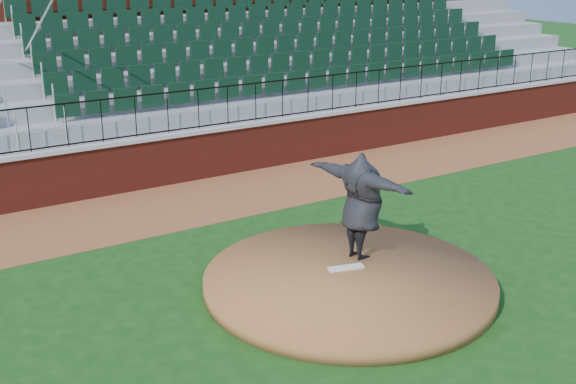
{
  "coord_description": "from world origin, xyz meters",
  "views": [
    {
      "loc": [
        -6.85,
        -9.28,
        5.56
      ],
      "look_at": [
        0.0,
        1.5,
        1.3
      ],
      "focal_mm": 45.07,
      "sensor_mm": 36.0,
      "label": 1
    }
  ],
  "objects": [
    {
      "name": "concourse_wall",
      "position": [
        0.0,
        12.52,
        2.75
      ],
      "size": [
        34.0,
        0.5,
        5.5
      ],
      "primitive_type": "cube",
      "color": "maroon",
      "rests_on": "ground"
    },
    {
      "name": "pitching_rubber",
      "position": [
        0.26,
        -0.0,
        0.27
      ],
      "size": [
        0.66,
        0.32,
        0.04
      ],
      "primitive_type": "cube",
      "rotation": [
        0.0,
        0.0,
        -0.26
      ],
      "color": "white",
      "rests_on": "pitchers_mound"
    },
    {
      "name": "ground",
      "position": [
        0.0,
        0.0,
        0.0
      ],
      "size": [
        90.0,
        90.0,
        0.0
      ],
      "primitive_type": "plane",
      "color": "#143E11",
      "rests_on": "ground"
    },
    {
      "name": "wall_railing",
      "position": [
        0.0,
        7.0,
        1.8
      ],
      "size": [
        34.0,
        0.05,
        1.0
      ],
      "primitive_type": null,
      "color": "black",
      "rests_on": "wall_cap"
    },
    {
      "name": "wall_cap",
      "position": [
        0.0,
        7.0,
        1.25
      ],
      "size": [
        34.0,
        0.45,
        0.1
      ],
      "primitive_type": "cube",
      "color": "#B7B7B7",
      "rests_on": "field_wall"
    },
    {
      "name": "field_wall",
      "position": [
        0.0,
        7.0,
        0.6
      ],
      "size": [
        34.0,
        0.35,
        1.2
      ],
      "primitive_type": "cube",
      "color": "maroon",
      "rests_on": "ground"
    },
    {
      "name": "pitchers_mound",
      "position": [
        0.15,
        -0.24,
        0.12
      ],
      "size": [
        5.04,
        5.04,
        0.25
      ],
      "primitive_type": "cylinder",
      "color": "brown",
      "rests_on": "ground"
    },
    {
      "name": "warning_track",
      "position": [
        0.0,
        5.4,
        0.01
      ],
      "size": [
        34.0,
        3.2,
        0.01
      ],
      "primitive_type": "cube",
      "color": "brown",
      "rests_on": "ground"
    },
    {
      "name": "seating_stands",
      "position": [
        0.0,
        9.72,
        2.3
      ],
      "size": [
        34.0,
        5.1,
        4.6
      ],
      "primitive_type": null,
      "color": "gray",
      "rests_on": "ground"
    },
    {
      "name": "pitcher",
      "position": [
        0.79,
        0.29,
        1.24
      ],
      "size": [
        0.99,
        2.5,
        1.98
      ],
      "primitive_type": "imported",
      "rotation": [
        0.0,
        0.0,
        1.71
      ],
      "color": "black",
      "rests_on": "pitchers_mound"
    }
  ]
}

